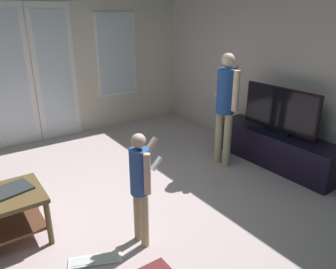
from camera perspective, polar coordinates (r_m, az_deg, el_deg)
The scene contains 9 objects.
ground_plane at distance 3.36m, azimuth -9.84°, elevation -15.20°, with size 5.54×5.53×0.02m, color #C0A9AB.
wall_back_with_doors at distance 5.41m, azimuth -23.13°, elevation 11.76°, with size 5.54×0.09×2.58m.
wall_right_plain at distance 4.62m, azimuth 21.85°, elevation 10.90°, with size 0.06×5.53×2.55m.
tv_stand at distance 4.60m, azimuth 18.71°, elevation -2.33°, with size 0.48×1.77×0.46m.
flat_screen_tv at distance 4.43m, azimuth 19.45°, elevation 4.15°, with size 0.08×1.10×0.61m.
person_adult at distance 4.22m, azimuth 10.37°, elevation 6.03°, with size 0.52×0.42×1.51m.
person_child at distance 2.72m, azimuth -4.92°, elevation -8.18°, with size 0.40×0.30×1.06m.
loose_keyboard at distance 2.94m, azimuth -12.92°, elevation -21.13°, with size 0.46×0.29×0.02m.
laptop_closed at distance 3.19m, azimuth -26.52°, elevation -8.92°, with size 0.35×0.26×0.02m, color #2D3233.
Camera 1 is at (-1.08, -2.51, 1.94)m, focal length 33.94 mm.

